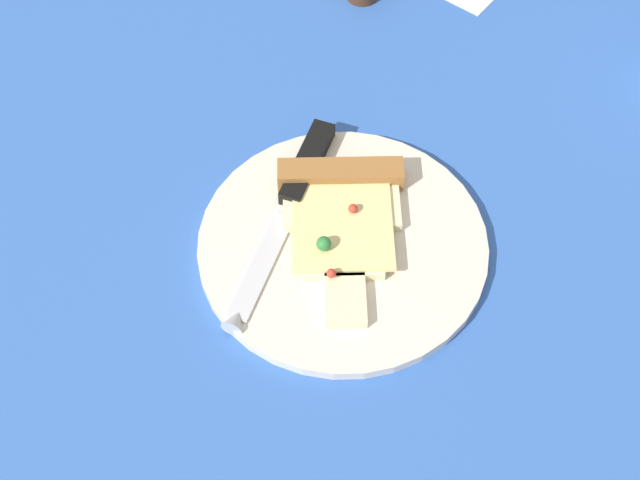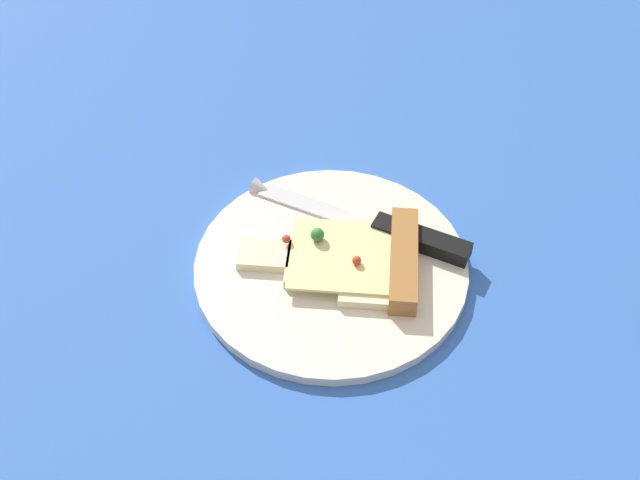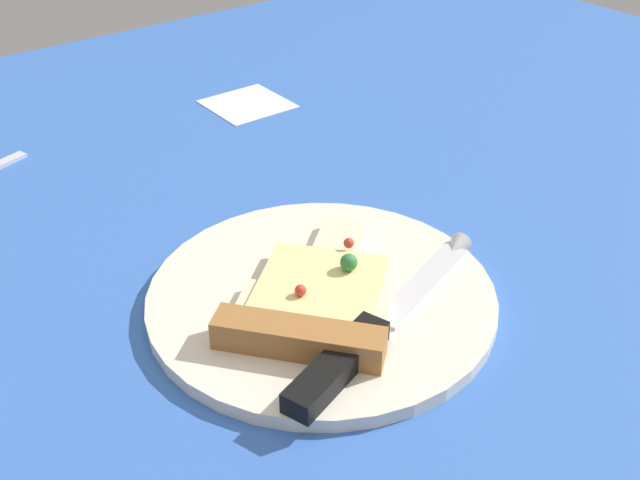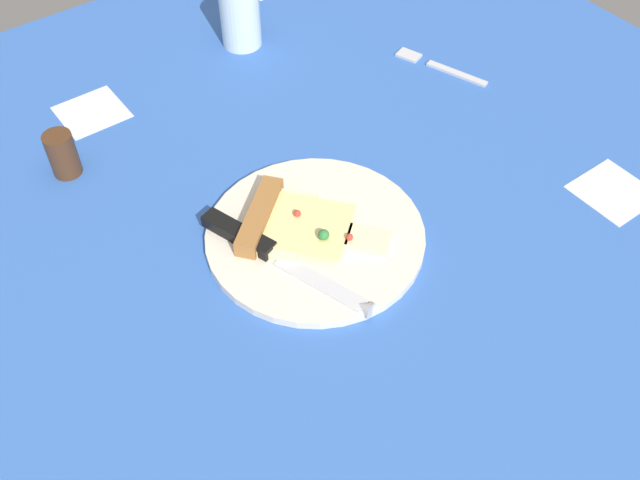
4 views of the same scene
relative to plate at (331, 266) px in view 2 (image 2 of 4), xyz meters
The scene contains 4 objects.
ground_plane 10.44cm from the plate, 58.01° to the left, with size 151.95×151.95×3.00cm.
plate is the anchor object (origin of this frame).
pizza_slice 2.93cm from the plate, 50.21° to the right, with size 17.06×18.40×2.65cm.
knife 6.62cm from the plate, ahead, with size 9.53×23.45×2.45cm.
Camera 2 is at (-43.16, -43.88, 60.46)cm, focal length 45.14 mm.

